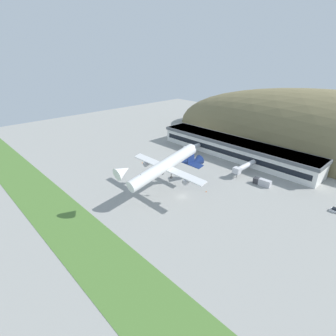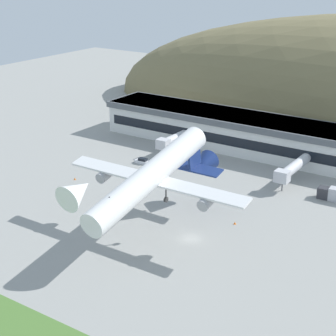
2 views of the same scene
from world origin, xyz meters
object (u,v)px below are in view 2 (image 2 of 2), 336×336
(cargo_airplane, at_px, (152,177))
(traffic_cone_0, at_px, (75,179))
(terminal_building, at_px, (258,133))
(jetway_1, at_px, (292,169))
(service_car_1, at_px, (142,161))
(traffic_cone_1, at_px, (235,223))
(jetway_0, at_px, (171,140))
(fuel_truck, at_px, (336,195))

(cargo_airplane, relative_size, traffic_cone_0, 82.14)
(terminal_building, height_order, jetway_1, terminal_building)
(terminal_building, bearing_deg, service_car_1, -129.68)
(terminal_building, distance_m, traffic_cone_1, 49.00)
(jetway_0, distance_m, traffic_cone_0, 32.37)
(terminal_building, xyz_separation_m, traffic_cone_0, (-29.27, -45.89, -5.39))
(jetway_1, bearing_deg, fuel_truck, -18.65)
(cargo_airplane, bearing_deg, terminal_building, 94.76)
(jetway_1, bearing_deg, cargo_airplane, -106.61)
(jetway_0, height_order, cargo_airplane, cargo_airplane)
(traffic_cone_1, bearing_deg, jetway_0, 139.95)
(jetway_1, distance_m, fuel_truck, 13.64)
(fuel_truck, bearing_deg, jetway_1, 161.35)
(fuel_truck, height_order, traffic_cone_1, fuel_truck)
(service_car_1, height_order, fuel_truck, fuel_truck)
(fuel_truck, bearing_deg, traffic_cone_0, -157.96)
(jetway_0, distance_m, cargo_airplane, 52.09)
(traffic_cone_0, height_order, traffic_cone_1, same)
(terminal_building, height_order, service_car_1, terminal_building)
(jetway_1, xyz_separation_m, fuel_truck, (12.70, -4.29, -2.50))
(service_car_1, distance_m, traffic_cone_0, 20.65)
(jetway_1, height_order, service_car_1, jetway_1)
(cargo_airplane, xyz_separation_m, service_car_1, (-27.01, 33.31, -12.35))
(traffic_cone_0, distance_m, traffic_cone_1, 45.78)
(jetway_1, relative_size, traffic_cone_0, 30.01)
(cargo_airplane, relative_size, service_car_1, 10.89)
(jetway_0, xyz_separation_m, cargo_airplane, (25.04, -44.78, 8.99))
(jetway_1, height_order, cargo_airplane, cargo_airplane)
(jetway_1, bearing_deg, jetway_0, 176.38)
(jetway_0, bearing_deg, fuel_truck, -7.54)
(terminal_building, xyz_separation_m, cargo_airplane, (4.99, -59.86, 7.31))
(traffic_cone_1, bearing_deg, cargo_airplane, -129.37)
(service_car_1, xyz_separation_m, traffic_cone_0, (-7.24, -19.33, -0.36))
(jetway_0, bearing_deg, terminal_building, 36.94)
(fuel_truck, distance_m, traffic_cone_1, 27.78)
(service_car_1, height_order, traffic_cone_1, service_car_1)
(jetway_1, height_order, fuel_truck, jetway_1)
(cargo_airplane, distance_m, fuel_truck, 47.19)
(service_car_1, bearing_deg, cargo_airplane, -50.95)
(cargo_airplane, distance_m, traffic_cone_1, 22.17)
(service_car_1, bearing_deg, fuel_truck, 5.24)
(jetway_1, relative_size, service_car_1, 3.98)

